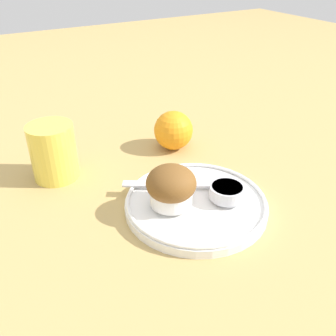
{
  "coord_description": "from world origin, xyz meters",
  "views": [
    {
      "loc": [
        -0.27,
        -0.4,
        0.36
      ],
      "look_at": [
        -0.02,
        0.04,
        0.06
      ],
      "focal_mm": 40.0,
      "sensor_mm": 36.0,
      "label": 1
    }
  ],
  "objects_px": {
    "orange_fruit": "(173,130)",
    "butter_knife": "(181,184)",
    "muffin": "(171,187)",
    "juice_glass": "(53,152)"
  },
  "relations": [
    {
      "from": "muffin",
      "to": "butter_knife",
      "type": "distance_m",
      "value": 0.06
    },
    {
      "from": "muffin",
      "to": "butter_knife",
      "type": "xyz_separation_m",
      "value": [
        0.04,
        0.03,
        -0.03
      ]
    },
    {
      "from": "butter_knife",
      "to": "orange_fruit",
      "type": "xyz_separation_m",
      "value": [
        0.07,
        0.15,
        0.02
      ]
    },
    {
      "from": "muffin",
      "to": "juice_glass",
      "type": "height_order",
      "value": "juice_glass"
    },
    {
      "from": "orange_fruit",
      "to": "juice_glass",
      "type": "xyz_separation_m",
      "value": [
        -0.24,
        0.01,
        0.01
      ]
    },
    {
      "from": "juice_glass",
      "to": "butter_knife",
      "type": "bearing_deg",
      "value": -45.31
    },
    {
      "from": "butter_knife",
      "to": "juice_glass",
      "type": "bearing_deg",
      "value": 165.72
    },
    {
      "from": "butter_knife",
      "to": "juice_glass",
      "type": "height_order",
      "value": "juice_glass"
    },
    {
      "from": "orange_fruit",
      "to": "butter_knife",
      "type": "bearing_deg",
      "value": -116.38
    },
    {
      "from": "muffin",
      "to": "orange_fruit",
      "type": "bearing_deg",
      "value": 58.17
    }
  ]
}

